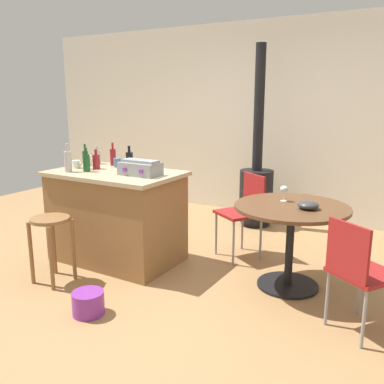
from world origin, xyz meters
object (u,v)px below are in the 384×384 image
object	(u,v)px
bottle_1	(86,162)
bottle_6	(113,157)
folding_chair_far	(358,269)
folding_chair_near	(244,208)
wine_glass	(284,190)
cup_0	(88,160)
serving_bowl	(308,205)
wooden_stool	(51,234)
bottle_3	(96,161)
bottle_5	(68,161)
bottle_4	(97,157)
wood_stove	(256,184)
bottle_2	(85,159)
plastic_bucket	(88,303)
cup_1	(149,166)
dining_table	(291,225)
toolbox	(140,168)
bottle_0	(129,160)
kitchen_island	(117,216)
cup_3	(77,164)
cup_2	(118,163)

from	to	relation	value
bottle_1	bottle_6	bearing A→B (deg)	93.94
folding_chair_far	bottle_6	world-z (taller)	bottle_6
folding_chair_near	wine_glass	distance (m)	0.74
cup_0	serving_bowl	size ratio (longest dim) A/B	0.61
wooden_stool	folding_chair_far	world-z (taller)	folding_chair_far
folding_chair_far	bottle_3	bearing A→B (deg)	174.38
bottle_5	bottle_4	bearing A→B (deg)	101.71
bottle_1	bottle_3	bearing A→B (deg)	100.32
wood_stove	bottle_2	world-z (taller)	wood_stove
bottle_4	plastic_bucket	xyz separation A→B (m)	(1.06, -1.30, -0.93)
cup_1	plastic_bucket	world-z (taller)	cup_1
bottle_1	cup_0	world-z (taller)	bottle_1
dining_table	wine_glass	xyz separation A→B (m)	(-0.11, 0.11, 0.28)
toolbox	wine_glass	world-z (taller)	toolbox
folding_chair_far	cup_1	world-z (taller)	cup_1
folding_chair_near	folding_chair_far	size ratio (longest dim) A/B	1.04
bottle_0	bottle_2	world-z (taller)	bottle_2
kitchen_island	folding_chair_far	bearing A→B (deg)	-5.41
toolbox	cup_0	bearing A→B (deg)	168.25
bottle_6	cup_0	size ratio (longest dim) A/B	2.29
kitchen_island	serving_bowl	world-z (taller)	kitchen_island
cup_1	cup_3	distance (m)	0.79
bottle_2	cup_2	world-z (taller)	bottle_2
bottle_6	bottle_5	bearing A→B (deg)	-101.98
bottle_0	bottle_3	bearing A→B (deg)	-150.22
bottle_3	bottle_4	distance (m)	0.34
cup_1	cup_3	world-z (taller)	cup_1
folding_chair_far	bottle_2	world-z (taller)	bottle_2
bottle_6	wine_glass	size ratio (longest dim) A/B	1.74
dining_table	toolbox	size ratio (longest dim) A/B	2.55
cup_3	bottle_1	bearing A→B (deg)	-22.38
bottle_1	cup_0	size ratio (longest dim) A/B	2.22
dining_table	cup_0	bearing A→B (deg)	-177.09
dining_table	wine_glass	world-z (taller)	wine_glass
bottle_0	cup_0	xyz separation A→B (m)	(-0.54, -0.05, -0.04)
folding_chair_near	bottle_4	size ratio (longest dim) A/B	4.26
wooden_stool	dining_table	bearing A→B (deg)	27.63
bottle_1	plastic_bucket	distance (m)	1.51
plastic_bucket	cup_1	bearing A→B (deg)	103.55
cup_0	bottle_5	bearing A→B (deg)	-73.67
wood_stove	bottle_1	size ratio (longest dim) A/B	9.58
bottle_3	kitchen_island	bearing A→B (deg)	-7.41
wood_stove	folding_chair_far	bearing A→B (deg)	-52.46
bottle_1	serving_bowl	xyz separation A→B (m)	(2.15, 0.37, -0.24)
bottle_4	plastic_bucket	distance (m)	1.92
bottle_3	bottle_4	bearing A→B (deg)	131.06
cup_2	cup_3	bearing A→B (deg)	-140.50
bottle_4	bottle_1	bearing A→B (deg)	-59.26
bottle_1	bottle_2	size ratio (longest dim) A/B	0.92
wood_stove	folding_chair_near	bearing A→B (deg)	-74.14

